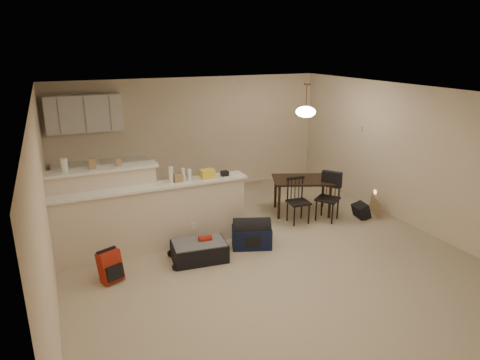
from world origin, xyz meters
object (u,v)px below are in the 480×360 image
pendant_lamp (306,111)px  dining_chair_far (328,198)px  dining_table (302,183)px  red_backpack (110,266)px  navy_duffel (252,237)px  dining_chair_near (299,201)px  black_daypack (361,211)px  suitcase (199,251)px

pendant_lamp → dining_chair_far: bearing=-64.6°
dining_table → red_backpack: dining_table is taller
red_backpack → navy_duffel: size_ratio=0.70×
dining_chair_far → red_backpack: bearing=-116.6°
dining_table → navy_duffel: bearing=-126.2°
dining_chair_near → black_daypack: (1.22, -0.30, -0.29)m
pendant_lamp → black_daypack: (0.90, -0.69, -1.85)m
dining_chair_far → black_daypack: 0.75m
dining_chair_far → navy_duffel: dining_chair_far is taller
dining_chair_near → suitcase: dining_chair_near is taller
dining_table → pendant_lamp: pendant_lamp is taller
pendant_lamp → suitcase: (-2.45, -1.01, -1.85)m
dining_chair_near → dining_table: bearing=54.4°
dining_table → dining_chair_near: bearing=-107.2°
dining_table → dining_chair_far: bearing=-42.6°
dining_table → dining_chair_far: 0.59m
dining_chair_near → navy_duffel: bearing=-151.6°
dining_chair_near → red_backpack: 3.54m
dining_chair_far → red_backpack: size_ratio=2.03×
dining_table → navy_duffel: size_ratio=2.07×
dining_table → dining_chair_far: size_ratio=1.47×
navy_duffel → black_daypack: navy_duffel is taller
dining_chair_near → navy_duffel: size_ratio=1.34×
dining_table → dining_chair_near: dining_chair_near is taller
dining_chair_near → red_backpack: (-3.46, -0.70, -0.20)m
suitcase → black_daypack: 3.37m
dining_chair_far → black_daypack: bearing=39.7°
pendant_lamp → navy_duffel: pendant_lamp is taller
suitcase → red_backpack: 1.33m
black_daypack → suitcase: bearing=105.1°
red_backpack → suitcase: bearing=-18.3°
dining_chair_near → red_backpack: bearing=-165.0°
pendant_lamp → dining_chair_far: pendant_lamp is taller
pendant_lamp → suitcase: bearing=-157.5°
navy_duffel → black_daypack: 2.45m
dining_table → red_backpack: bearing=-142.0°
suitcase → dining_chair_near: bearing=22.4°
suitcase → navy_duffel: bearing=9.9°
dining_table → navy_duffel: (-1.53, -0.95, -0.44)m
pendant_lamp → red_backpack: (-3.78, -1.09, -1.77)m
dining_chair_far → red_backpack: (-4.02, -0.59, -0.23)m
red_backpack → navy_duffel: bearing=-18.1°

